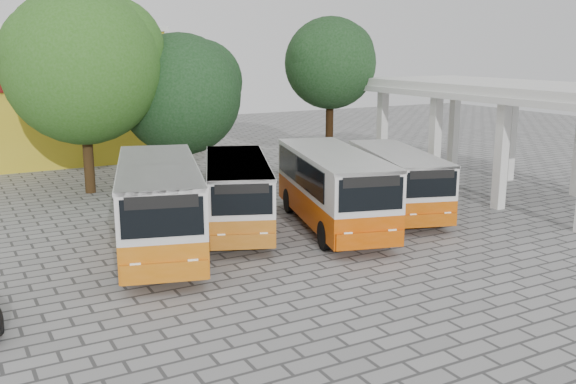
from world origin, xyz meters
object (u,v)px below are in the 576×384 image
bus_far_left (159,201)px  bus_centre_left (237,190)px  bus_centre_right (333,184)px  bus_far_right (397,177)px

bus_far_left → bus_centre_left: bus_far_left is taller
bus_far_left → bus_centre_left: bearing=35.5°
bus_centre_left → bus_centre_right: (3.43, -1.59, 0.16)m
bus_centre_left → bus_far_right: (7.18, -0.90, -0.04)m
bus_far_right → bus_far_left: bearing=-159.8°
bus_centre_left → bus_far_right: size_ratio=1.03×
bus_centre_left → bus_far_right: 7.23m
bus_centre_right → bus_far_right: (3.74, 0.70, -0.20)m
bus_far_left → bus_centre_left: size_ratio=1.13×
bus_far_left → bus_centre_right: 7.01m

